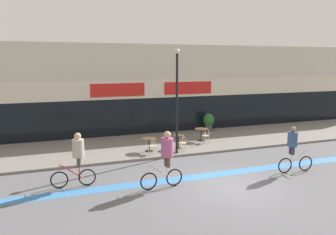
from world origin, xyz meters
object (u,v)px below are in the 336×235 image
object	(u,v)px
lamp_post	(177,94)
cyclist_0	(166,154)
cyclist_1	(293,146)
cyclist_2	(77,155)
cafe_chair_0_near	(153,145)
cafe_chair_2_near	(206,135)
bistro_table_1	(179,139)
planter_pot	(209,121)
cafe_chair_1_near	(183,142)
bistro_table_0	(149,142)
bistro_table_2	(201,132)

from	to	relation	value
lamp_post	cyclist_0	bearing A→B (deg)	-116.64
cyclist_1	cyclist_2	bearing A→B (deg)	174.29
cafe_chair_0_near	cafe_chair_2_near	distance (m)	3.89
bistro_table_1	cyclist_1	world-z (taller)	cyclist_1
bistro_table_1	cafe_chair_2_near	xyz separation A→B (m)	(1.97, 0.55, -0.01)
planter_pot	lamp_post	distance (m)	6.56
bistro_table_1	lamp_post	size ratio (longest dim) A/B	0.14
cafe_chair_1_near	cyclist_0	bearing A→B (deg)	157.71
cyclist_2	cyclist_1	bearing A→B (deg)	174.17
cyclist_2	planter_pot	bearing A→B (deg)	-138.95
cyclist_1	cyclist_2	world-z (taller)	cyclist_2
bistro_table_1	cafe_chair_1_near	bearing A→B (deg)	-90.92
bistro_table_1	lamp_post	distance (m)	2.78
bistro_table_1	cafe_chair_0_near	bearing A→B (deg)	-158.85
planter_pot	bistro_table_1	bearing A→B (deg)	-135.80
bistro_table_1	cafe_chair_0_near	distance (m)	1.85
bistro_table_0	bistro_table_1	xyz separation A→B (m)	(1.73, 0.04, 0.01)
cafe_chair_0_near	lamp_post	xyz separation A→B (m)	(1.27, -0.22, 2.60)
bistro_table_2	cafe_chair_1_near	xyz separation A→B (m)	(-1.97, -1.80, -0.03)
bistro_table_2	cafe_chair_2_near	size ratio (longest dim) A/B	0.88
bistro_table_2	lamp_post	world-z (taller)	lamp_post
bistro_table_0	cafe_chair_0_near	distance (m)	0.63
bistro_table_1	cyclist_0	bearing A→B (deg)	-116.77
cafe_chair_2_near	cyclist_1	world-z (taller)	cyclist_1
planter_pot	cyclist_2	xyz separation A→B (m)	(-9.43, -7.24, 0.47)
bistro_table_1	cyclist_1	bearing A→B (deg)	-56.48
bistro_table_1	cafe_chair_2_near	bearing A→B (deg)	15.67
cafe_chair_2_near	cyclist_2	world-z (taller)	cyclist_2
bistro_table_1	cafe_chair_0_near	xyz separation A→B (m)	(-1.73, -0.67, -0.01)
bistro_table_2	cyclist_1	world-z (taller)	cyclist_1
cafe_chair_0_near	planter_pot	xyz separation A→B (m)	(5.41, 4.25, 0.17)
bistro_table_1	bistro_table_2	distance (m)	2.29
bistro_table_0	cafe_chair_2_near	world-z (taller)	cafe_chair_2_near
planter_pot	cyclist_0	xyz separation A→B (m)	(-6.16, -8.50, 0.53)
bistro_table_1	cyclist_1	size ratio (longest dim) A/B	0.36
cafe_chair_2_near	cyclist_2	bearing A→B (deg)	110.66
bistro_table_2	cafe_chair_1_near	bearing A→B (deg)	-137.52
lamp_post	cyclist_0	distance (m)	4.89
bistro_table_1	bistro_table_2	xyz separation A→B (m)	(1.96, 1.18, 0.01)
cafe_chair_1_near	cyclist_1	world-z (taller)	cyclist_1
bistro_table_0	cafe_chair_1_near	xyz separation A→B (m)	(1.72, -0.58, -0.00)
cyclist_2	cafe_chair_1_near	bearing A→B (deg)	-148.59
cafe_chair_0_near	cafe_chair_2_near	xyz separation A→B (m)	(3.70, 1.22, 0.00)
bistro_table_2	cyclist_0	size ratio (longest dim) A/B	0.35
cyclist_2	cafe_chair_2_near	bearing A→B (deg)	-147.84
cafe_chair_0_near	planter_pot	world-z (taller)	planter_pot
cyclist_1	planter_pot	bearing A→B (deg)	92.00
bistro_table_1	lamp_post	bearing A→B (deg)	-117.37
cafe_chair_0_near	cyclist_1	distance (m)	6.87
cafe_chair_1_near	cyclist_0	xyz separation A→B (m)	(-2.47, -4.29, 0.70)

